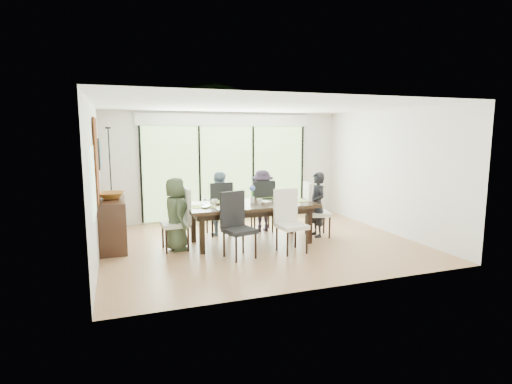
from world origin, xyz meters
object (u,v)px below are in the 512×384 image
object	(u,v)px
chair_near_left	(240,225)
cup_a	(215,202)
laptop	(210,206)
chair_left_end	(175,219)
chair_near_right	(292,221)
person_far_right	(262,201)
person_far_left	(219,203)
cup_b	(260,201)
person_right_end	(317,205)
chair_right_end	(318,209)
person_left_end	(176,214)
chair_far_right	(262,205)
cup_c	(286,198)
bowl	(111,195)
vase	(252,200)
table_top	(251,205)
chair_far_left	(218,208)
sideboard	(113,222)

from	to	relation	value
chair_near_left	cup_a	size ratio (longest dim) A/B	8.87
laptop	cup_a	size ratio (longest dim) A/B	2.66
chair_left_end	chair_near_right	world-z (taller)	same
chair_near_right	person_far_right	size ratio (longest dim) A/B	0.85
person_far_left	cup_b	size ratio (longest dim) A/B	12.90
chair_left_end	person_right_end	bearing A→B (deg)	87.69
chair_right_end	cup_a	distance (m)	2.22
person_left_end	chair_far_right	bearing A→B (deg)	-73.43
cup_c	bowl	world-z (taller)	bowl
person_far_left	person_far_right	world-z (taller)	same
chair_left_end	person_right_end	size ratio (longest dim) A/B	0.85
person_far_right	cup_c	world-z (taller)	person_far_right
chair_near_left	vase	world-z (taller)	chair_near_left
cup_a	bowl	xyz separation A→B (m)	(-1.90, 0.45, 0.16)
chair_left_end	chair_right_end	size ratio (longest dim) A/B	1.00
chair_far_right	bowl	world-z (taller)	chair_far_right
cup_b	bowl	world-z (taller)	bowl
chair_far_right	person_far_right	bearing A→B (deg)	98.97
vase	bowl	bearing A→B (deg)	168.26
chair_near_right	person_right_end	size ratio (longest dim) A/B	0.85
chair_near_left	person_left_end	world-z (taller)	person_left_end
chair_near_left	person_right_end	world-z (taller)	person_right_end
person_far_left	bowl	distance (m)	2.19
table_top	bowl	bearing A→B (deg)	166.99
cup_c	person_far_left	bearing A→B (deg)	149.72
person_far_right	bowl	distance (m)	3.18
chair_near_right	person_far_right	bearing A→B (deg)	82.47
chair_far_left	bowl	bearing A→B (deg)	3.09
chair_left_end	vase	size ratio (longest dim) A/B	9.17
chair_right_end	chair_near_left	distance (m)	2.18
cup_a	chair_near_right	bearing A→B (deg)	-40.36
chair_near_left	cup_c	world-z (taller)	chair_near_left
chair_left_end	person_far_left	xyz separation A→B (m)	(1.05, 0.83, 0.10)
person_far_left	chair_far_right	bearing A→B (deg)	-164.46
cup_a	sideboard	bearing A→B (deg)	163.83
person_far_left	person_far_right	xyz separation A→B (m)	(1.00, 0.00, 0.00)
cup_c	sideboard	xyz separation A→B (m)	(-3.40, 0.60, -0.37)
cup_a	bowl	distance (m)	1.96
chair_far_right	person_left_end	size ratio (longest dim) A/B	0.85
chair_left_end	person_left_end	xyz separation A→B (m)	(0.02, 0.00, 0.10)
chair_far_right	vase	xyz separation A→B (m)	(-0.50, -0.80, 0.28)
cup_a	person_right_end	bearing A→B (deg)	-3.94
person_left_end	vase	distance (m)	1.54
chair_near_right	cup_c	distance (m)	1.05
person_left_end	laptop	size ratio (longest dim) A/B	3.91
chair_near_right	cup_b	distance (m)	0.89
chair_right_end	person_far_right	world-z (taller)	person_far_right
chair_far_left	person_far_left	world-z (taller)	person_far_left
chair_far_left	chair_far_right	size ratio (longest dim) A/B	1.00
chair_right_end	vase	bearing A→B (deg)	99.95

